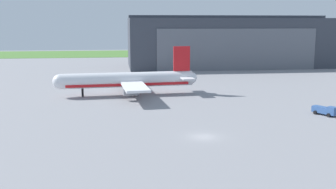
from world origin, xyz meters
name	(u,v)px	position (x,y,z in m)	size (l,w,h in m)	color
ground_plane	(204,137)	(0.00, 0.00, 0.00)	(440.00, 440.00, 0.00)	gray
grass_field_strip	(140,53)	(0.00, 184.15, 0.04)	(440.00, 56.00, 0.08)	#4B7A34
maintenance_hangar	(227,42)	(33.19, 104.73, 10.33)	(84.00, 30.66, 21.59)	#383D47
airliner_far_right	(128,80)	(-11.19, 40.07, 3.86)	(37.08, 33.00, 12.42)	silver
fuel_bowser	(325,110)	(27.65, 12.02, 1.04)	(3.76, 5.27, 1.98)	#335693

